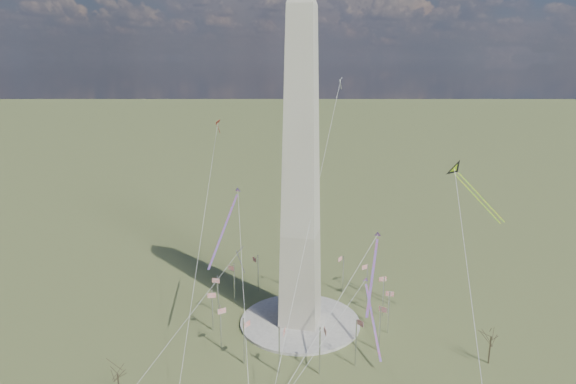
# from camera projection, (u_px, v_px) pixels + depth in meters

# --- Properties ---
(ground) EXTENTS (2000.00, 2000.00, 0.00)m
(ground) POSITION_uv_depth(u_px,v_px,m) (300.00, 323.00, 154.64)
(ground) COLOR #495B2D
(ground) RESTS_ON ground
(plaza) EXTENTS (36.00, 36.00, 0.80)m
(plaza) POSITION_uv_depth(u_px,v_px,m) (300.00, 322.00, 154.54)
(plaza) COLOR beige
(plaza) RESTS_ON ground
(washington_monument) EXTENTS (15.56, 15.56, 100.00)m
(washington_monument) POSITION_uv_depth(u_px,v_px,m) (301.00, 167.00, 142.51)
(washington_monument) COLOR beige
(washington_monument) RESTS_ON plaza
(flagpole_ring) EXTENTS (54.40, 54.40, 13.00)m
(flagpole_ring) POSITION_uv_depth(u_px,v_px,m) (300.00, 301.00, 152.80)
(flagpole_ring) COLOR silver
(flagpole_ring) RESTS_ON ground
(tree_near) EXTENTS (6.70, 6.70, 11.73)m
(tree_near) POSITION_uv_depth(u_px,v_px,m) (491.00, 335.00, 132.15)
(tree_near) COLOR #413928
(tree_near) RESTS_ON ground
(tree_far) EXTENTS (5.73, 5.73, 10.03)m
(tree_far) POSITION_uv_depth(u_px,v_px,m) (117.00, 372.00, 118.44)
(tree_far) COLOR #413928
(tree_far) RESTS_ON ground
(kite_delta_black) EXTENTS (16.24, 14.73, 14.72)m
(kite_delta_black) POSITION_uv_depth(u_px,v_px,m) (458.00, 172.00, 143.18)
(kite_delta_black) COLOR black
(kite_delta_black) RESTS_ON ground
(kite_diamond_purple) EXTENTS (2.13, 3.19, 9.51)m
(kite_diamond_purple) POSITION_uv_depth(u_px,v_px,m) (240.00, 253.00, 163.64)
(kite_diamond_purple) COLOR #3C1970
(kite_diamond_purple) RESTS_ON ground
(kite_streamer_left) EXTENTS (2.01, 20.35, 13.96)m
(kite_streamer_left) POSITION_uv_depth(u_px,v_px,m) (374.00, 263.00, 125.06)
(kite_streamer_left) COLOR red
(kite_streamer_left) RESTS_ON ground
(kite_streamer_mid) EXTENTS (2.23, 23.65, 16.24)m
(kite_streamer_mid) POSITION_uv_depth(u_px,v_px,m) (229.00, 216.00, 142.23)
(kite_streamer_mid) COLOR red
(kite_streamer_mid) RESTS_ON ground
(kite_streamer_right) EXTENTS (7.23, 20.29, 14.31)m
(kite_streamer_right) POSITION_uv_depth(u_px,v_px,m) (371.00, 307.00, 140.81)
(kite_streamer_right) COLOR red
(kite_streamer_right) RESTS_ON ground
(kite_small_red) EXTENTS (1.57, 2.30, 4.84)m
(kite_small_red) POSITION_uv_depth(u_px,v_px,m) (218.00, 123.00, 176.49)
(kite_small_red) COLOR red
(kite_small_red) RESTS_ON ground
(kite_small_white) EXTENTS (1.11, 1.81, 4.13)m
(kite_small_white) POSITION_uv_depth(u_px,v_px,m) (341.00, 81.00, 176.65)
(kite_small_white) COLOR white
(kite_small_white) RESTS_ON ground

